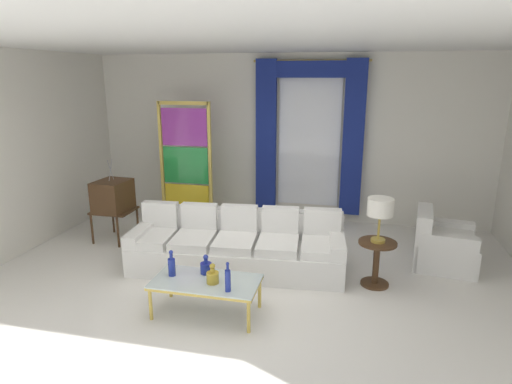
% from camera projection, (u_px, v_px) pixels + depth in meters
% --- Properties ---
extents(ground_plane, '(16.00, 16.00, 0.00)m').
position_uv_depth(ground_plane, '(246.00, 291.00, 5.42)').
color(ground_plane, white).
extents(wall_rear, '(8.00, 0.12, 3.00)m').
position_uv_depth(wall_rear, '(287.00, 139.00, 7.91)').
color(wall_rear, white).
rests_on(wall_rear, ground).
extents(wall_left, '(0.12, 7.00, 3.00)m').
position_uv_depth(wall_left, '(17.00, 154.00, 6.39)').
color(wall_left, white).
rests_on(wall_left, ground).
extents(ceiling_slab, '(8.00, 7.60, 0.04)m').
position_uv_depth(ceiling_slab, '(261.00, 42.00, 5.38)').
color(ceiling_slab, white).
extents(curtained_window, '(2.00, 0.17, 2.70)m').
position_uv_depth(curtained_window, '(309.00, 127.00, 7.60)').
color(curtained_window, white).
rests_on(curtained_window, ground).
extents(couch_white_long, '(2.98, 1.17, 0.86)m').
position_uv_depth(couch_white_long, '(238.00, 247.00, 6.03)').
color(couch_white_long, white).
rests_on(couch_white_long, ground).
extents(coffee_table, '(1.19, 0.61, 0.41)m').
position_uv_depth(coffee_table, '(206.00, 283.00, 4.83)').
color(coffee_table, silver).
rests_on(coffee_table, ground).
extents(bottle_blue_decanter, '(0.06, 0.06, 0.33)m').
position_uv_depth(bottle_blue_decanter, '(228.00, 279.00, 4.54)').
color(bottle_blue_decanter, navy).
rests_on(bottle_blue_decanter, coffee_table).
extents(bottle_crystal_tall, '(0.14, 0.14, 0.23)m').
position_uv_depth(bottle_crystal_tall, '(213.00, 276.00, 4.74)').
color(bottle_crystal_tall, gold).
rests_on(bottle_crystal_tall, coffee_table).
extents(bottle_amber_squat, '(0.13, 0.13, 0.23)m').
position_uv_depth(bottle_amber_squat, '(206.00, 267.00, 4.97)').
color(bottle_amber_squat, navy).
rests_on(bottle_amber_squat, coffee_table).
extents(bottle_ruby_flask, '(0.08, 0.08, 0.31)m').
position_uv_depth(bottle_ruby_flask, '(172.00, 266.00, 4.90)').
color(bottle_ruby_flask, navy).
rests_on(bottle_ruby_flask, coffee_table).
extents(vintage_tv, '(0.62, 0.63, 1.35)m').
position_uv_depth(vintage_tv, '(113.00, 197.00, 6.95)').
color(vintage_tv, '#472D19').
rests_on(vintage_tv, ground).
extents(armchair_white, '(0.92, 0.91, 0.80)m').
position_uv_depth(armchair_white, '(441.00, 246.00, 6.09)').
color(armchair_white, white).
rests_on(armchair_white, ground).
extents(stained_glass_divider, '(0.95, 0.05, 2.20)m').
position_uv_depth(stained_glass_divider, '(186.00, 168.00, 7.55)').
color(stained_glass_divider, gold).
rests_on(stained_glass_divider, ground).
extents(peacock_figurine, '(0.44, 0.60, 0.50)m').
position_uv_depth(peacock_figurine, '(197.00, 222.00, 7.32)').
color(peacock_figurine, beige).
rests_on(peacock_figurine, ground).
extents(round_side_table, '(0.48, 0.48, 0.59)m').
position_uv_depth(round_side_table, '(376.00, 259.00, 5.50)').
color(round_side_table, '#472D19').
rests_on(round_side_table, ground).
extents(table_lamp_brass, '(0.32, 0.32, 0.57)m').
position_uv_depth(table_lamp_brass, '(380.00, 209.00, 5.32)').
color(table_lamp_brass, '#B29338').
rests_on(table_lamp_brass, round_side_table).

